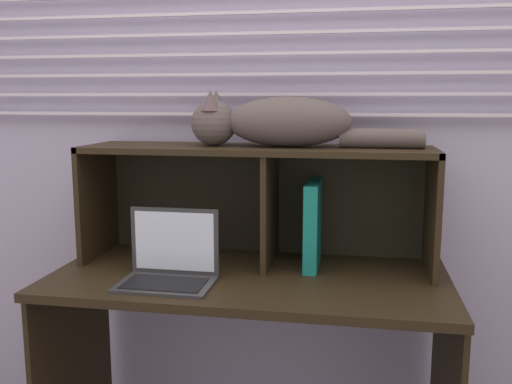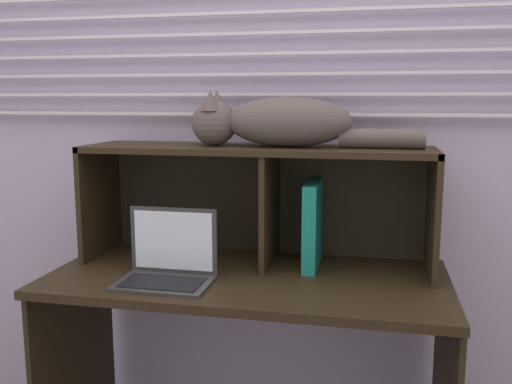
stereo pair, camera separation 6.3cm
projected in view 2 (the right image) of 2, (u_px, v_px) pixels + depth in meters
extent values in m
cube|color=#B4A9C4|center=(267.00, 128.00, 2.21)|extent=(4.40, 0.04, 2.50)
cube|color=silver|center=(265.00, 114.00, 2.15)|extent=(3.40, 0.02, 0.01)
cube|color=silver|center=(265.00, 94.00, 2.14)|extent=(3.40, 0.02, 0.01)
cube|color=silver|center=(265.00, 74.00, 2.12)|extent=(3.40, 0.02, 0.01)
cube|color=silver|center=(265.00, 54.00, 2.11)|extent=(3.40, 0.02, 0.01)
cube|color=silver|center=(265.00, 33.00, 2.10)|extent=(3.40, 0.02, 0.01)
cube|color=silver|center=(265.00, 12.00, 2.09)|extent=(3.40, 0.02, 0.01)
cube|color=black|center=(247.00, 279.00, 1.94)|extent=(1.37, 0.65, 0.03)
cube|color=black|center=(76.00, 362.00, 2.14)|extent=(0.02, 0.58, 0.73)
cube|color=black|center=(256.00, 149.00, 2.01)|extent=(1.26, 0.33, 0.02)
cube|color=black|center=(100.00, 199.00, 2.17)|extent=(0.02, 0.33, 0.43)
cube|color=black|center=(433.00, 213.00, 1.91)|extent=(0.02, 0.33, 0.43)
cube|color=black|center=(270.00, 209.00, 2.03)|extent=(0.02, 0.32, 0.41)
cube|color=black|center=(265.00, 198.00, 2.20)|extent=(1.26, 0.01, 0.43)
ellipsoid|color=#534844|center=(288.00, 122.00, 1.97)|extent=(0.45, 0.20, 0.18)
sphere|color=#534844|center=(214.00, 123.00, 2.03)|extent=(0.16, 0.16, 0.16)
cone|color=brown|center=(210.00, 100.00, 1.97)|extent=(0.07, 0.07, 0.07)
cone|color=#514941|center=(217.00, 100.00, 2.05)|extent=(0.07, 0.07, 0.07)
cylinder|color=#534844|center=(382.00, 139.00, 1.91)|extent=(0.29, 0.07, 0.07)
cube|color=#333333|center=(164.00, 283.00, 1.83)|extent=(0.31, 0.21, 0.01)
cube|color=#333333|center=(174.00, 240.00, 1.91)|extent=(0.31, 0.01, 0.23)
cube|color=white|center=(173.00, 241.00, 1.90)|extent=(0.28, 0.00, 0.20)
cube|color=black|center=(162.00, 282.00, 1.82)|extent=(0.26, 0.15, 0.00)
cube|color=#157F6D|center=(313.00, 224.00, 2.01)|extent=(0.05, 0.25, 0.31)
cube|color=#2F4B7F|center=(168.00, 255.00, 2.14)|extent=(0.14, 0.24, 0.02)
cube|color=maroon|center=(166.00, 251.00, 2.14)|extent=(0.14, 0.24, 0.01)
cube|color=maroon|center=(167.00, 248.00, 2.15)|extent=(0.14, 0.24, 0.01)
cube|color=maroon|center=(168.00, 243.00, 2.14)|extent=(0.14, 0.24, 0.02)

